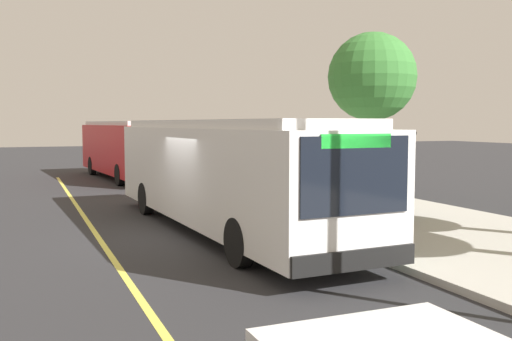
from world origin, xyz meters
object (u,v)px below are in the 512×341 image
transit_bus_second (127,147)px  pedestrian_commuter (356,184)px  transit_bus_main (223,170)px  waiting_bench (367,200)px  route_sign_post (339,160)px

transit_bus_second → pedestrian_commuter: (15.80, 3.83, -0.50)m
transit_bus_main → waiting_bench: (0.19, 4.35, -0.99)m
route_sign_post → pedestrian_commuter: route_sign_post is taller
route_sign_post → pedestrian_commuter: 2.56m
transit_bus_main → transit_bus_second: same height
waiting_bench → pedestrian_commuter: (0.05, -0.42, 0.48)m
pedestrian_commuter → transit_bus_second: bearing=-166.4°
waiting_bench → transit_bus_second: bearing=-164.9°
transit_bus_main → transit_bus_second: 15.57m
transit_bus_second → route_sign_post: 17.74m
transit_bus_main → waiting_bench: transit_bus_main is taller
waiting_bench → transit_bus_main: bearing=-92.5°
transit_bus_second → waiting_bench: size_ratio=6.54×
transit_bus_second → pedestrian_commuter: size_ratio=6.19×
transit_bus_main → waiting_bench: size_ratio=7.69×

